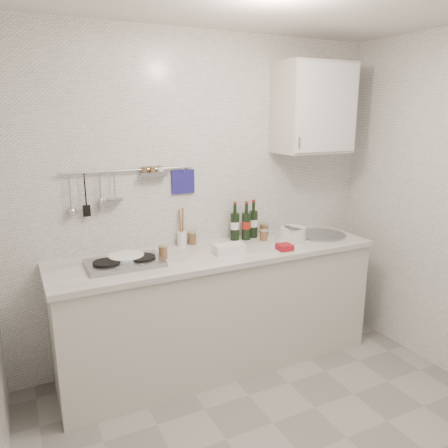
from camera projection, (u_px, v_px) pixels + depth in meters
name	position (u px, v px, depth m)	size (l,w,h in m)	color
back_wall	(202.00, 200.00, 3.41)	(3.00, 0.02, 2.50)	silver
counter	(220.00, 311.00, 3.36)	(2.44, 0.64, 0.96)	beige
wall_rail	(126.00, 184.00, 3.08)	(0.98, 0.09, 0.34)	#93969B
wall_cabinet	(314.00, 108.00, 3.47)	(0.60, 0.38, 0.70)	beige
plate_stack_hob	(125.00, 259.00, 2.99)	(0.27, 0.26, 0.04)	#476FA1
plate_stack_sink	(292.00, 234.00, 3.53)	(0.26, 0.25, 0.10)	white
wine_bottles	(245.00, 220.00, 3.51)	(0.25, 0.11, 0.31)	black
butter_dish	(229.00, 249.00, 3.18)	(0.22, 0.11, 0.07)	white
strawberry_punnet	(285.00, 247.00, 3.25)	(0.11, 0.11, 0.04)	red
utensil_crock	(182.00, 237.00, 3.35)	(0.07, 0.07, 0.30)	white
jar_a	(192.00, 238.00, 3.39)	(0.06, 0.06, 0.10)	brown
jar_b	(264.00, 229.00, 3.65)	(0.07, 0.07, 0.10)	brown
jar_c	(264.00, 235.00, 3.50)	(0.06, 0.06, 0.09)	brown
jar_d	(163.00, 252.00, 3.05)	(0.07, 0.07, 0.10)	brown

